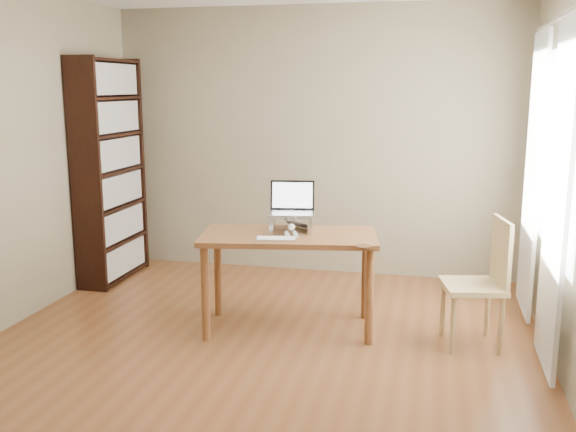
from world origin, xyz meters
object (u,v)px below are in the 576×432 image
object	(u,v)px
keyboard	(276,239)
chair	(484,279)
bookshelf	(110,171)
cat	(290,222)
laptop	(293,205)
desk	(289,248)

from	to	relation	value
keyboard	chair	size ratio (longest dim) A/B	0.34
bookshelf	cat	world-z (taller)	bookshelf
laptop	keyboard	bearing A→B (deg)	-106.24
desk	chair	world-z (taller)	chair
cat	bookshelf	bearing A→B (deg)	136.66
desk	chair	xyz separation A→B (m)	(1.42, -0.02, -0.14)
bookshelf	chair	xyz separation A→B (m)	(3.37, -0.95, -0.55)
bookshelf	keyboard	distance (m)	2.25
bookshelf	desk	size ratio (longest dim) A/B	1.50
desk	keyboard	bearing A→B (deg)	-110.55
desk	cat	size ratio (longest dim) A/B	2.84
keyboard	cat	xyz separation A→B (m)	(0.03, 0.33, 0.06)
keyboard	cat	world-z (taller)	cat
laptop	desk	bearing A→B (deg)	-99.33
laptop	keyboard	size ratio (longest dim) A/B	1.20
keyboard	bookshelf	bearing A→B (deg)	137.96
cat	keyboard	bearing A→B (deg)	-115.11
chair	keyboard	bearing A→B (deg)	176.08
keyboard	cat	distance (m)	0.34
bookshelf	laptop	size ratio (longest dim) A/B	5.62
desk	chair	size ratio (longest dim) A/B	1.50
laptop	cat	distance (m)	0.13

